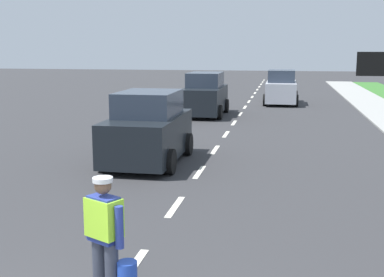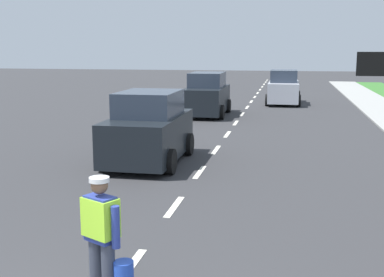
{
  "view_description": "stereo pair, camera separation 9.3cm",
  "coord_description": "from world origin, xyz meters",
  "px_view_note": "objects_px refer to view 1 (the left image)",
  "views": [
    {
      "loc": [
        2.19,
        -4.06,
        3.29
      ],
      "look_at": [
        -0.01,
        7.7,
        1.1
      ],
      "focal_mm": 46.63,
      "sensor_mm": 36.0,
      "label": 1
    },
    {
      "loc": [
        2.28,
        -4.04,
        3.29
      ],
      "look_at": [
        -0.01,
        7.7,
        1.1
      ],
      "focal_mm": 46.63,
      "sensor_mm": 36.0,
      "label": 2
    }
  ],
  "objects_px": {
    "road_worker": "(106,233)",
    "car_oncoming_second": "(205,96)",
    "car_outgoing_far": "(281,88)",
    "car_oncoming_lead": "(148,130)"
  },
  "relations": [
    {
      "from": "road_worker",
      "to": "car_outgoing_far",
      "type": "bearing_deg",
      "value": 85.35
    },
    {
      "from": "car_oncoming_second",
      "to": "road_worker",
      "type": "bearing_deg",
      "value": -84.81
    },
    {
      "from": "car_oncoming_lead",
      "to": "car_oncoming_second",
      "type": "distance_m",
      "value": 10.42
    },
    {
      "from": "car_outgoing_far",
      "to": "car_oncoming_second",
      "type": "bearing_deg",
      "value": -121.91
    },
    {
      "from": "car_outgoing_far",
      "to": "car_oncoming_second",
      "type": "distance_m",
      "value": 6.85
    },
    {
      "from": "road_worker",
      "to": "car_oncoming_second",
      "type": "xyz_separation_m",
      "value": [
        -1.66,
        18.29,
        0.04
      ]
    },
    {
      "from": "car_oncoming_second",
      "to": "car_outgoing_far",
      "type": "bearing_deg",
      "value": 58.09
    },
    {
      "from": "road_worker",
      "to": "car_outgoing_far",
      "type": "distance_m",
      "value": 24.19
    },
    {
      "from": "car_oncoming_lead",
      "to": "car_outgoing_far",
      "type": "bearing_deg",
      "value": 77.52
    },
    {
      "from": "road_worker",
      "to": "car_oncoming_lead",
      "type": "xyz_separation_m",
      "value": [
        -1.63,
        7.87,
        0.02
      ]
    }
  ]
}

